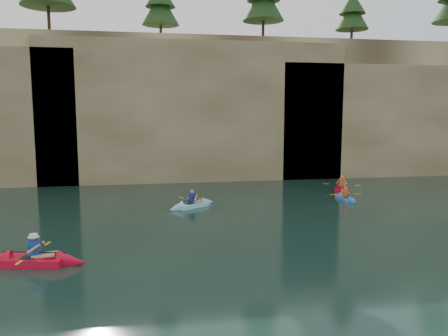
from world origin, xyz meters
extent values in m
plane|color=black|center=(0.00, 0.00, 0.00)|extent=(160.00, 160.00, 0.00)
cube|color=tan|center=(0.00, 30.00, 6.00)|extent=(70.00, 16.00, 12.00)
cube|color=tan|center=(2.00, 22.60, 5.70)|extent=(24.00, 2.40, 11.40)
cube|color=tan|center=(22.00, 22.60, 4.92)|extent=(26.00, 2.40, 9.84)
cube|color=black|center=(-4.00, 21.95, 1.60)|extent=(3.50, 1.00, 3.20)
cube|color=black|center=(10.00, 21.95, 2.25)|extent=(5.00, 1.00, 4.50)
cube|color=red|center=(-6.00, 3.93, 0.17)|extent=(3.10, 1.56, 0.34)
cone|color=red|center=(-4.64, 3.62, 0.17)|extent=(1.22, 1.10, 0.89)
cube|color=black|center=(-6.15, 3.97, 0.31)|extent=(0.66, 0.66, 0.04)
cube|color=navy|center=(-6.00, 3.93, 0.64)|extent=(0.43, 0.33, 0.56)
sphere|color=tan|center=(-6.00, 3.93, 1.04)|extent=(0.24, 0.24, 0.24)
cylinder|color=black|center=(-6.00, 3.93, 0.48)|extent=(2.32, 0.56, 0.04)
cube|color=yellow|center=(-5.76, 4.99, 0.48)|extent=(0.17, 0.43, 0.02)
cube|color=yellow|center=(-6.24, 2.88, 0.48)|extent=(0.17, 0.43, 0.02)
cylinder|color=white|center=(-6.00, 3.93, 1.09)|extent=(0.41, 0.41, 0.11)
cube|color=red|center=(11.67, 16.17, 0.15)|extent=(2.08, 2.85, 0.29)
cone|color=red|center=(12.30, 17.32, 0.15)|extent=(1.18, 1.25, 0.81)
cone|color=red|center=(11.04, 15.02, 0.15)|extent=(1.18, 1.25, 0.81)
cube|color=black|center=(11.60, 16.04, 0.26)|extent=(0.71, 0.72, 0.04)
cube|color=#D65812|center=(11.67, 16.17, 0.58)|extent=(0.38, 0.43, 0.54)
sphere|color=tan|center=(11.67, 16.17, 0.97)|extent=(0.23, 0.23, 0.23)
cylinder|color=black|center=(11.67, 16.17, 0.43)|extent=(1.17, 2.11, 0.04)
cube|color=yellow|center=(10.72, 16.69, 0.43)|extent=(0.41, 0.27, 0.02)
cube|color=yellow|center=(12.63, 15.65, 0.43)|extent=(0.41, 0.27, 0.02)
cube|color=#92DEF4|center=(0.67, 12.62, 0.14)|extent=(2.59, 2.10, 0.28)
cone|color=#92DEF4|center=(1.68, 13.29, 0.14)|extent=(1.19, 1.15, 0.77)
cone|color=#92DEF4|center=(-0.34, 11.94, 0.14)|extent=(1.19, 1.15, 0.77)
cube|color=black|center=(0.55, 12.54, 0.25)|extent=(0.72, 0.71, 0.04)
cube|color=navy|center=(0.67, 12.62, 0.55)|extent=(0.42, 0.38, 0.52)
sphere|color=tan|center=(0.67, 12.62, 0.92)|extent=(0.22, 0.22, 0.22)
cylinder|color=black|center=(0.67, 12.62, 0.42)|extent=(1.91, 1.30, 0.04)
cube|color=yellow|center=(0.09, 13.48, 0.42)|extent=(0.30, 0.39, 0.02)
cube|color=yellow|center=(1.25, 11.76, 0.42)|extent=(0.30, 0.39, 0.02)
cube|color=#407DDA|center=(10.49, 13.08, 0.12)|extent=(0.68, 2.27, 0.23)
cone|color=#407DDA|center=(10.50, 14.14, 0.12)|extent=(0.64, 0.81, 0.63)
cone|color=#407DDA|center=(10.47, 12.02, 0.12)|extent=(0.64, 0.81, 0.63)
cube|color=black|center=(10.49, 12.93, 0.20)|extent=(0.40, 0.55, 0.04)
cube|color=#F15714|center=(10.49, 13.08, 0.44)|extent=(0.19, 0.29, 0.42)
sphere|color=tan|center=(10.49, 13.08, 0.75)|extent=(0.18, 0.18, 0.18)
cylinder|color=black|center=(10.49, 13.08, 0.37)|extent=(0.06, 1.86, 0.04)
cube|color=yellow|center=(9.66, 13.09, 0.37)|extent=(0.42, 0.09, 0.02)
cube|color=yellow|center=(11.32, 13.07, 0.37)|extent=(0.42, 0.09, 0.02)
camera|label=1|loc=(-1.80, -12.45, 5.61)|focal=35.00mm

